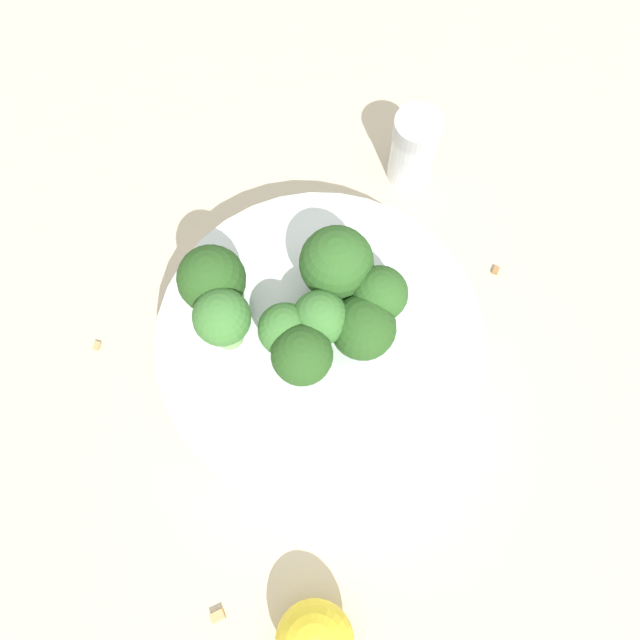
{
  "coord_description": "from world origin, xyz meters",
  "views": [
    {
      "loc": [
        0.11,
        -0.09,
        0.46
      ],
      "look_at": [
        0.0,
        0.0,
        0.09
      ],
      "focal_mm": 35.0,
      "sensor_mm": 36.0,
      "label": 1
    }
  ],
  "objects": [
    {
      "name": "ground_plane",
      "position": [
        0.0,
        0.0,
        0.0
      ],
      "size": [
        3.0,
        3.0,
        0.0
      ],
      "primitive_type": "plane",
      "color": "beige"
    },
    {
      "name": "broccoli_floret_1",
      "position": [
        0.01,
        -0.02,
        0.09
      ],
      "size": [
        0.04,
        0.04,
        0.06
      ],
      "color": "#84AD66",
      "rests_on": "bowl"
    },
    {
      "name": "almond_crumb_1",
      "position": [
        -0.11,
        -0.13,
        0.0
      ],
      "size": [
        0.01,
        0.01,
        0.01
      ],
      "primitive_type": "cube",
      "rotation": [
        0.0,
        0.0,
        2.24
      ],
      "color": "tan",
      "rests_on": "ground_plane"
    },
    {
      "name": "broccoli_floret_7",
      "position": [
        -0.07,
        -0.04,
        0.09
      ],
      "size": [
        0.05,
        0.05,
        0.06
      ],
      "color": "#7A9E5B",
      "rests_on": "bowl"
    },
    {
      "name": "pepper_shaker",
      "position": [
        -0.09,
        0.16,
        0.03
      ],
      "size": [
        0.04,
        0.04,
        0.07
      ],
      "color": "silver",
      "rests_on": "ground_plane"
    },
    {
      "name": "almond_crumb_3",
      "position": [
        0.1,
        -0.16,
        0.0
      ],
      "size": [
        0.01,
        0.01,
        0.01
      ],
      "primitive_type": "cube",
      "rotation": [
        0.0,
        0.0,
        4.48
      ],
      "color": "tan",
      "rests_on": "ground_plane"
    },
    {
      "name": "broccoli_floret_3",
      "position": [
        -0.02,
        0.03,
        0.09
      ],
      "size": [
        0.05,
        0.05,
        0.06
      ],
      "color": "#7A9E5B",
      "rests_on": "bowl"
    },
    {
      "name": "almond_crumb_0",
      "position": [
        0.03,
        0.16,
        0.0
      ],
      "size": [
        0.01,
        0.01,
        0.01
      ],
      "primitive_type": "cube",
      "rotation": [
        0.0,
        0.0,
        2.04
      ],
      "color": "olive",
      "rests_on": "ground_plane"
    },
    {
      "name": "broccoli_floret_0",
      "position": [
        0.01,
        0.04,
        0.08
      ],
      "size": [
        0.04,
        0.04,
        0.05
      ],
      "color": "#7A9E5B",
      "rests_on": "bowl"
    },
    {
      "name": "broccoli_floret_2",
      "position": [
        -0.01,
        -0.02,
        0.08
      ],
      "size": [
        0.04,
        0.04,
        0.05
      ],
      "color": "#7A9E5B",
      "rests_on": "bowl"
    },
    {
      "name": "almond_crumb_2",
      "position": [
        0.15,
        -0.12,
        0.0
      ],
      "size": [
        0.01,
        0.01,
        0.01
      ],
      "primitive_type": "cube",
      "rotation": [
        0.0,
        0.0,
        1.83
      ],
      "color": "tan",
      "rests_on": "ground_plane"
    },
    {
      "name": "broccoli_floret_4",
      "position": [
        -0.04,
        -0.05,
        0.09
      ],
      "size": [
        0.04,
        0.04,
        0.06
      ],
      "color": "#84AD66",
      "rests_on": "bowl"
    },
    {
      "name": "bowl",
      "position": [
        0.0,
        0.0,
        0.03
      ],
      "size": [
        0.23,
        0.23,
        0.05
      ],
      "primitive_type": "cylinder",
      "color": "silver",
      "rests_on": "ground_plane"
    },
    {
      "name": "broccoli_floret_6",
      "position": [
        0.0,
        -0.0,
        0.09
      ],
      "size": [
        0.04,
        0.04,
        0.05
      ],
      "color": "#8EB770",
      "rests_on": "bowl"
    },
    {
      "name": "broccoli_floret_5",
      "position": [
        0.02,
        0.02,
        0.08
      ],
      "size": [
        0.04,
        0.04,
        0.05
      ],
      "color": "#84AD66",
      "rests_on": "bowl"
    }
  ]
}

